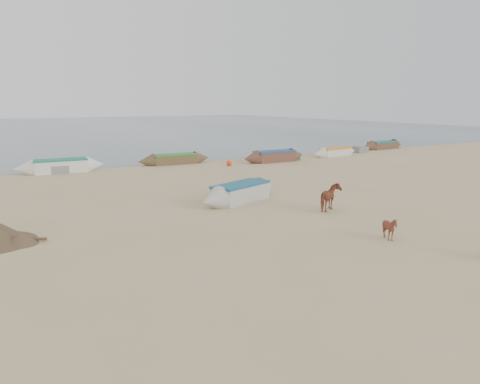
% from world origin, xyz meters
% --- Properties ---
extents(ground, '(140.00, 140.00, 0.00)m').
position_xyz_m(ground, '(0.00, 0.00, 0.00)').
color(ground, tan).
rests_on(ground, ground).
extents(sea, '(160.00, 160.00, 0.00)m').
position_xyz_m(sea, '(0.00, 82.00, 0.01)').
color(sea, slate).
rests_on(sea, ground).
extents(cow_adult, '(1.62, 1.33, 1.25)m').
position_xyz_m(cow_adult, '(3.92, 2.37, 0.63)').
color(cow_adult, brown).
rests_on(cow_adult, ground).
extents(calf_front, '(1.05, 1.01, 0.89)m').
position_xyz_m(calf_front, '(2.70, -2.35, 0.45)').
color(calf_front, maroon).
rests_on(calf_front, ground).
extents(near_canoe, '(5.81, 3.33, 0.94)m').
position_xyz_m(near_canoe, '(1.37, 6.28, 0.47)').
color(near_canoe, beige).
rests_on(near_canoe, ground).
extents(waterline_canoes, '(62.04, 4.78, 0.99)m').
position_xyz_m(waterline_canoes, '(0.15, 20.18, 0.43)').
color(waterline_canoes, brown).
rests_on(waterline_canoes, ground).
extents(beach_clutter, '(46.34, 3.68, 0.64)m').
position_xyz_m(beach_clutter, '(4.90, 19.56, 0.30)').
color(beach_clutter, '#2D653C').
rests_on(beach_clutter, ground).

